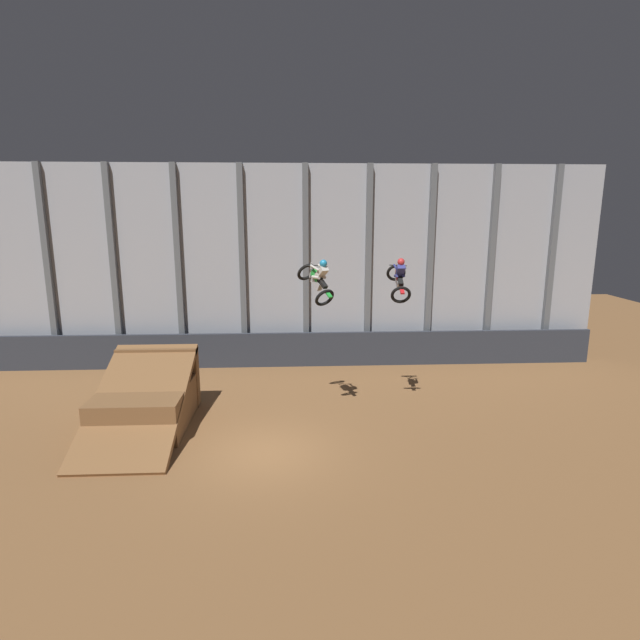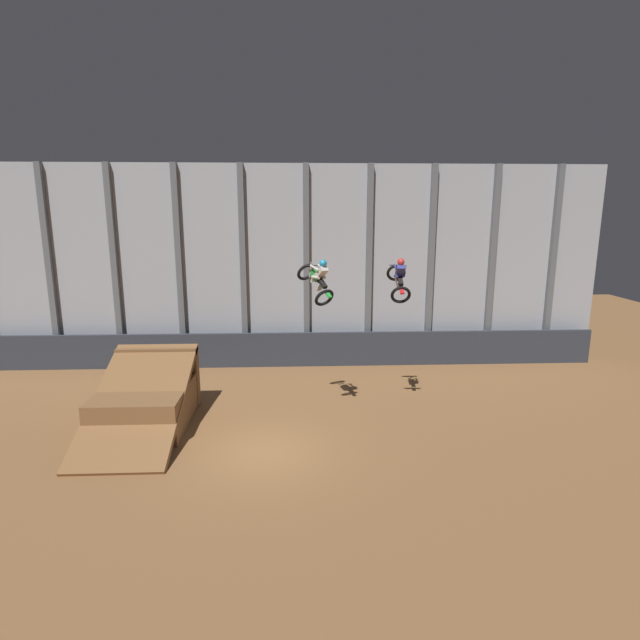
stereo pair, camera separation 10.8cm
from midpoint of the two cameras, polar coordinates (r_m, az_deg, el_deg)
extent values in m
plane|color=brown|center=(16.29, -6.18, -14.84)|extent=(60.00, 60.00, 0.00)
cube|color=#A3A8B2|center=(24.46, -5.04, 6.11)|extent=(32.00, 0.12, 9.66)
cube|color=slate|center=(26.91, -28.42, 5.25)|extent=(0.28, 0.28, 9.66)
cube|color=slate|center=(25.74, -22.30, 5.55)|extent=(0.28, 0.28, 9.66)
cube|color=slate|center=(24.88, -15.66, 5.81)|extent=(0.28, 0.28, 9.66)
cube|color=slate|center=(24.38, -8.65, 6.00)|extent=(0.28, 0.28, 9.66)
cube|color=slate|center=(24.25, -1.45, 6.10)|extent=(0.28, 0.28, 9.66)
cube|color=slate|center=(24.50, 5.72, 6.10)|extent=(0.28, 0.28, 9.66)
cube|color=slate|center=(25.11, 12.64, 6.02)|extent=(0.28, 0.28, 9.66)
cube|color=slate|center=(26.07, 19.14, 5.86)|extent=(0.28, 0.28, 9.66)
cube|color=slate|center=(27.34, 25.10, 5.65)|extent=(0.28, 0.28, 9.66)
cube|color=#2D333D|center=(24.48, -4.94, -3.41)|extent=(31.36, 0.20, 1.68)
cube|color=brown|center=(18.95, -19.04, -9.17)|extent=(2.97, 3.90, 1.40)
cube|color=brown|center=(20.34, -17.80, -6.24)|extent=(3.03, 0.50, 2.34)
cube|color=brown|center=(18.05, -19.88, -8.73)|extent=(3.03, 5.65, 2.52)
torus|color=black|center=(18.11, -1.40, 5.50)|extent=(0.88, 0.80, 0.67)
torus|color=black|center=(17.25, 0.66, 2.56)|extent=(0.88, 0.80, 0.67)
cube|color=#B7B7BC|center=(17.57, -0.20, 4.26)|extent=(0.46, 0.60, 0.52)
cube|color=green|center=(17.56, -0.26, 5.11)|extent=(0.43, 0.53, 0.44)
cube|color=black|center=(17.30, 0.37, 4.32)|extent=(0.41, 0.54, 0.41)
cube|color=green|center=(17.04, 1.09, 2.99)|extent=(0.29, 0.36, 0.25)
cylinder|color=#B7B7BC|center=(17.86, -0.92, 5.73)|extent=(0.13, 0.17, 0.55)
cylinder|color=black|center=(17.70, -0.63, 6.25)|extent=(0.66, 0.07, 0.04)
cube|color=silver|center=(17.27, 0.35, 5.46)|extent=(0.50, 0.58, 0.45)
sphere|color=#2393CC|center=(17.16, 0.53, 6.49)|extent=(0.41, 0.44, 0.36)
cylinder|color=silver|center=(17.39, -0.34, 4.89)|extent=(0.31, 0.42, 0.12)
cylinder|color=silver|center=(17.52, 0.32, 4.95)|extent=(0.31, 0.42, 0.12)
cylinder|color=silver|center=(17.32, -0.44, 5.97)|extent=(0.34, 0.49, 0.20)
cylinder|color=silver|center=(17.50, 0.44, 6.04)|extent=(0.34, 0.49, 0.20)
torus|color=black|center=(19.25, 8.85, 5.34)|extent=(0.75, 0.47, 0.70)
torus|color=black|center=(18.13, 9.38, 2.84)|extent=(0.75, 0.47, 0.70)
cube|color=#B7B7BC|center=(18.57, 9.16, 4.34)|extent=(0.21, 0.60, 0.49)
cube|color=red|center=(18.60, 9.16, 5.15)|extent=(0.22, 0.51, 0.42)
cube|color=black|center=(18.26, 9.32, 4.48)|extent=(0.18, 0.56, 0.37)
cube|color=red|center=(17.89, 9.51, 3.31)|extent=(0.15, 0.35, 0.22)
cylinder|color=#B7B7BC|center=(18.97, 8.98, 5.63)|extent=(0.06, 0.11, 0.55)
cylinder|color=black|center=(18.81, 9.07, 6.17)|extent=(0.59, 0.36, 0.04)
cube|color=navy|center=(18.27, 9.33, 5.56)|extent=(0.30, 0.49, 0.48)
sphere|color=red|center=(18.18, 9.40, 6.58)|extent=(0.27, 0.36, 0.35)
cylinder|color=navy|center=(18.44, 8.86, 5.01)|extent=(0.13, 0.44, 0.16)
cylinder|color=navy|center=(18.48, 9.60, 5.00)|extent=(0.13, 0.44, 0.16)
cylinder|color=navy|center=(18.43, 8.75, 6.04)|extent=(0.10, 0.53, 0.15)
cylinder|color=navy|center=(18.48, 9.74, 6.03)|extent=(0.10, 0.53, 0.15)
cube|color=#CCB751|center=(23.09, -19.99, -6.53)|extent=(1.05, 0.87, 0.56)
cube|color=#996623|center=(23.09, -19.99, -6.53)|extent=(0.87, 0.35, 0.57)
camera|label=1|loc=(0.05, -89.84, 0.03)|focal=28.00mm
camera|label=2|loc=(0.05, 90.16, -0.03)|focal=28.00mm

